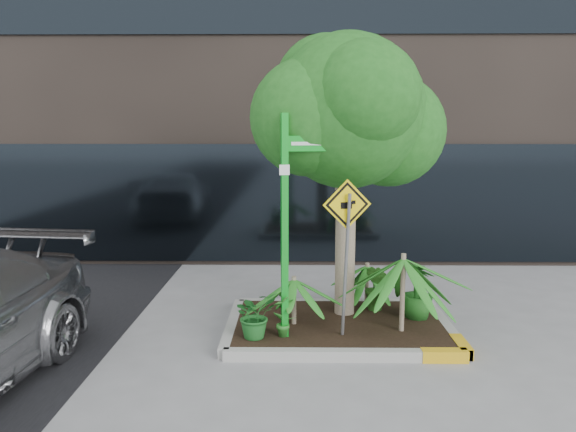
{
  "coord_description": "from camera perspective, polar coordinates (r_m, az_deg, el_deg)",
  "views": [
    {
      "loc": [
        -0.46,
        -7.79,
        2.99
      ],
      "look_at": [
        -0.56,
        0.2,
        1.77
      ],
      "focal_mm": 35.0,
      "sensor_mm": 36.0,
      "label": 1
    }
  ],
  "objects": [
    {
      "name": "ground",
      "position": [
        8.36,
        3.92,
        -12.3
      ],
      "size": [
        80.0,
        80.0,
        0.0
      ],
      "primitive_type": "plane",
      "color": "gray",
      "rests_on": "ground"
    },
    {
      "name": "planter",
      "position": [
        8.59,
        5.39,
        -10.99
      ],
      "size": [
        3.35,
        2.36,
        0.15
      ],
      "color": "#9E9E99",
      "rests_on": "ground"
    },
    {
      "name": "tree",
      "position": [
        8.57,
        6.03,
        10.53
      ],
      "size": [
        2.99,
        2.65,
        4.48
      ],
      "color": "gray",
      "rests_on": "ground"
    },
    {
      "name": "palm_front",
      "position": [
        8.07,
        11.66,
        -4.27
      ],
      "size": [
        1.27,
        1.27,
        1.41
      ],
      "color": "gray",
      "rests_on": "ground"
    },
    {
      "name": "palm_left",
      "position": [
        8.28,
        0.61,
        -6.47
      ],
      "size": [
        0.81,
        0.81,
        0.9
      ],
      "color": "gray",
      "rests_on": "ground"
    },
    {
      "name": "palm_back",
      "position": [
        9.25,
        8.05,
        -5.03
      ],
      "size": [
        0.8,
        0.8,
        0.88
      ],
      "color": "gray",
      "rests_on": "ground"
    },
    {
      "name": "shrub_a",
      "position": [
        7.87,
        -3.37,
        -9.97
      ],
      "size": [
        0.82,
        0.82,
        0.65
      ],
      "primitive_type": "imported",
      "rotation": [
        0.0,
        0.0,
        0.66
      ],
      "color": "#1B5F21",
      "rests_on": "planter"
    },
    {
      "name": "shrub_b",
      "position": [
        8.84,
        13.03,
        -7.32
      ],
      "size": [
        0.69,
        0.69,
        0.87
      ],
      "primitive_type": "imported",
      "rotation": [
        0.0,
        0.0,
        2.46
      ],
      "color": "#20611D",
      "rests_on": "planter"
    },
    {
      "name": "shrub_c",
      "position": [
        7.9,
        -0.46,
        -10.07
      ],
      "size": [
        0.43,
        0.43,
        0.6
      ],
      "primitive_type": "imported",
      "rotation": [
        0.0,
        0.0,
        3.7
      ],
      "color": "#297724",
      "rests_on": "planter"
    },
    {
      "name": "shrub_d",
      "position": [
        9.06,
        9.0,
        -7.21
      ],
      "size": [
        0.56,
        0.56,
        0.75
      ],
      "primitive_type": "imported",
      "rotation": [
        0.0,
        0.0,
        5.22
      ],
      "color": "#265D1A",
      "rests_on": "planter"
    },
    {
      "name": "street_sign_post",
      "position": [
        7.63,
        0.03,
        1.16
      ],
      "size": [
        1.05,
        0.94,
        3.22
      ],
      "rotation": [
        0.0,
        0.0,
        0.19
      ],
      "color": "#0E9A20",
      "rests_on": "ground"
    },
    {
      "name": "cattle_sign",
      "position": [
        7.58,
        5.97,
        -1.63
      ],
      "size": [
        0.66,
        0.26,
        2.2
      ],
      "rotation": [
        0.0,
        0.0,
        0.25
      ],
      "color": "slate",
      "rests_on": "ground"
    }
  ]
}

